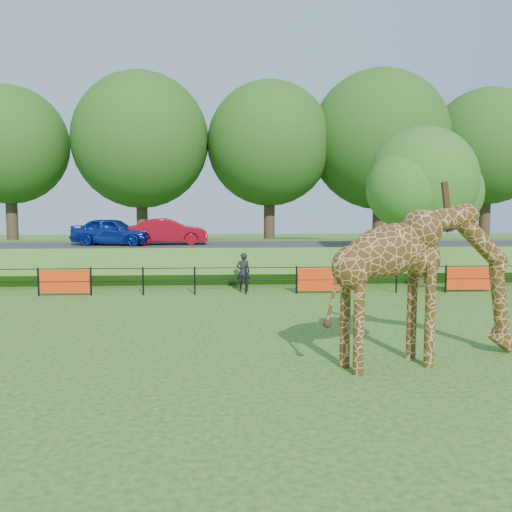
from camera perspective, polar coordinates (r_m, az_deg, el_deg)
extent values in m
plane|color=#225214|center=(14.64, 0.14, -9.14)|extent=(90.00, 90.00, 0.00)
cube|color=#225214|center=(29.79, -1.54, -0.16)|extent=(40.00, 9.00, 1.30)
cube|color=#313134|center=(28.23, -1.46, 0.95)|extent=(40.00, 5.00, 0.12)
imported|color=#132DA0|center=(29.30, -14.18, 2.41)|extent=(4.21, 2.27, 1.36)
imported|color=#A60B1B|center=(29.05, -8.78, 2.42)|extent=(4.05, 1.71, 1.30)
imported|color=black|center=(23.05, -1.28, -1.62)|extent=(0.63, 0.47, 1.56)
cylinder|color=#372A18|center=(25.22, 16.13, 0.67)|extent=(0.36, 0.36, 3.20)
sphere|color=#285C19|center=(25.13, 16.32, 7.19)|extent=(4.60, 4.60, 4.60)
sphere|color=#285C19|center=(26.17, 18.18, 6.07)|extent=(3.45, 3.45, 3.45)
sphere|color=#285C19|center=(24.18, 14.77, 6.47)|extent=(3.22, 3.22, 3.22)
cylinder|color=#372A18|center=(38.47, -23.21, 3.50)|extent=(0.70, 0.70, 5.00)
sphere|color=#1D4712|center=(38.58, -23.48, 10.15)|extent=(7.20, 7.20, 7.20)
cylinder|color=#372A18|center=(36.51, -11.31, 3.75)|extent=(0.70, 0.70, 5.00)
sphere|color=#1D4712|center=(36.65, -11.46, 11.29)|extent=(8.40, 8.40, 8.40)
cylinder|color=#372A18|center=(36.24, 1.34, 3.85)|extent=(0.70, 0.70, 5.00)
sphere|color=#1D4712|center=(36.37, 1.36, 11.18)|extent=(7.80, 7.80, 7.80)
cylinder|color=#372A18|center=(37.44, 12.10, 3.79)|extent=(0.70, 0.70, 5.00)
sphere|color=#1D4712|center=(37.59, 12.27, 11.30)|extent=(8.80, 8.80, 8.80)
cylinder|color=#372A18|center=(39.85, 21.88, 3.61)|extent=(0.70, 0.70, 5.00)
sphere|color=#1D4712|center=(39.96, 22.14, 10.12)|extent=(7.40, 7.40, 7.40)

